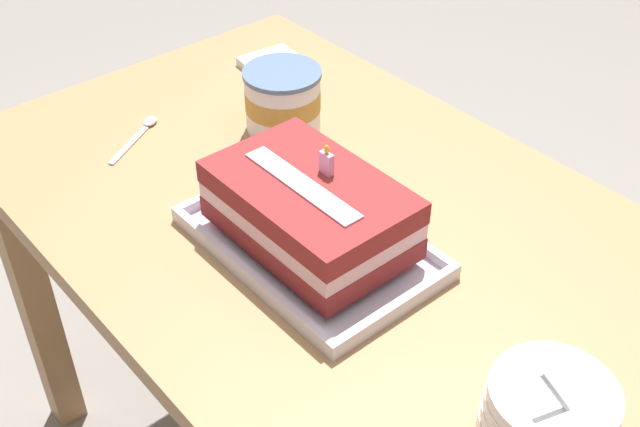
{
  "coord_description": "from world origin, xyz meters",
  "views": [
    {
      "loc": [
        0.71,
        -0.62,
        1.48
      ],
      "look_at": [
        0.02,
        -0.04,
        0.77
      ],
      "focal_mm": 45.3,
      "sensor_mm": 36.0,
      "label": 1
    }
  ],
  "objects_px": {
    "serving_spoon_near_tray": "(143,130)",
    "napkin_pile": "(275,66)",
    "birthday_cake": "(310,209)",
    "ice_cream_tub": "(283,99)",
    "foil_tray": "(310,245)",
    "bowl_stack": "(548,416)"
  },
  "relations": [
    {
      "from": "bowl_stack",
      "to": "birthday_cake",
      "type": "bearing_deg",
      "value": 178.21
    },
    {
      "from": "foil_tray",
      "to": "birthday_cake",
      "type": "bearing_deg",
      "value": -90.0
    },
    {
      "from": "foil_tray",
      "to": "ice_cream_tub",
      "type": "height_order",
      "value": "ice_cream_tub"
    },
    {
      "from": "serving_spoon_near_tray",
      "to": "birthday_cake",
      "type": "bearing_deg",
      "value": 2.97
    },
    {
      "from": "birthday_cake",
      "to": "serving_spoon_near_tray",
      "type": "distance_m",
      "value": 0.42
    },
    {
      "from": "bowl_stack",
      "to": "serving_spoon_near_tray",
      "type": "bearing_deg",
      "value": -179.39
    },
    {
      "from": "serving_spoon_near_tray",
      "to": "foil_tray",
      "type": "bearing_deg",
      "value": 2.97
    },
    {
      "from": "birthday_cake",
      "to": "napkin_pile",
      "type": "bearing_deg",
      "value": 147.45
    },
    {
      "from": "serving_spoon_near_tray",
      "to": "ice_cream_tub",
      "type": "bearing_deg",
      "value": 53.1
    },
    {
      "from": "napkin_pile",
      "to": "serving_spoon_near_tray",
      "type": "bearing_deg",
      "value": -84.78
    },
    {
      "from": "ice_cream_tub",
      "to": "napkin_pile",
      "type": "xyz_separation_m",
      "value": [
        -0.17,
        0.11,
        -0.05
      ]
    },
    {
      "from": "birthday_cake",
      "to": "ice_cream_tub",
      "type": "distance_m",
      "value": 0.32
    },
    {
      "from": "serving_spoon_near_tray",
      "to": "napkin_pile",
      "type": "xyz_separation_m",
      "value": [
        -0.03,
        0.31,
        0.0
      ]
    },
    {
      "from": "foil_tray",
      "to": "ice_cream_tub",
      "type": "bearing_deg",
      "value": 148.2
    },
    {
      "from": "ice_cream_tub",
      "to": "serving_spoon_near_tray",
      "type": "bearing_deg",
      "value": -126.9
    },
    {
      "from": "bowl_stack",
      "to": "ice_cream_tub",
      "type": "height_order",
      "value": "bowl_stack"
    },
    {
      "from": "foil_tray",
      "to": "serving_spoon_near_tray",
      "type": "bearing_deg",
      "value": -177.03
    },
    {
      "from": "serving_spoon_near_tray",
      "to": "napkin_pile",
      "type": "height_order",
      "value": "napkin_pile"
    },
    {
      "from": "bowl_stack",
      "to": "napkin_pile",
      "type": "xyz_separation_m",
      "value": [
        -0.86,
        0.3,
        -0.03
      ]
    },
    {
      "from": "napkin_pile",
      "to": "foil_tray",
      "type": "bearing_deg",
      "value": -32.55
    },
    {
      "from": "foil_tray",
      "to": "birthday_cake",
      "type": "height_order",
      "value": "birthday_cake"
    },
    {
      "from": "birthday_cake",
      "to": "ice_cream_tub",
      "type": "relative_size",
      "value": 2.09
    }
  ]
}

